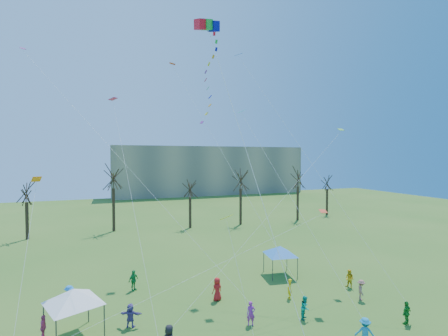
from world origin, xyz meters
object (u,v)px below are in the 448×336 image
object	(u,v)px
distant_building	(209,170)
canopy_tent_blue	(280,250)
canopy_tent_white	(73,296)
big_box_kite	(213,79)

from	to	relation	value
distant_building	canopy_tent_blue	world-z (taller)	distant_building
distant_building	canopy_tent_white	bearing A→B (deg)	-113.54
big_box_kite	canopy_tent_white	size ratio (longest dim) A/B	5.10
distant_building	canopy_tent_white	distance (m)	81.12
distant_building	canopy_tent_white	xyz separation A→B (m)	(-32.35, -74.24, -4.75)
distant_building	canopy_tent_white	size ratio (longest dim) A/B	15.03
canopy_tent_white	big_box_kite	bearing A→B (deg)	-15.70
big_box_kite	canopy_tent_blue	distance (m)	18.60
distant_building	big_box_kite	bearing A→B (deg)	-107.15
canopy_tent_white	canopy_tent_blue	size ratio (longest dim) A/B	1.04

